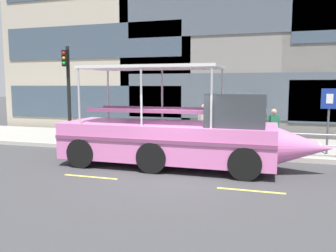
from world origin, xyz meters
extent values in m
plane|color=#3D3D3F|center=(0.00, 0.00, 0.00)|extent=(120.00, 120.00, 0.00)
cube|color=#99968E|center=(0.00, 5.60, 0.09)|extent=(32.00, 4.80, 0.18)
cube|color=#B2ADA3|center=(0.00, 3.11, 0.09)|extent=(32.00, 0.18, 0.18)
cube|color=#DBD64C|center=(-2.40, -0.93, 0.00)|extent=(1.80, 0.12, 0.01)
cube|color=#DBD64C|center=(2.40, -0.93, 0.00)|extent=(1.80, 0.12, 0.01)
cube|color=#3D4C5B|center=(-7.66, 8.37, 1.78)|extent=(11.38, 0.06, 1.96)
cube|color=#3D4C5B|center=(-7.66, 8.37, 5.35)|extent=(11.38, 0.06, 1.96)
cube|color=#4C5660|center=(1.39, 8.37, 2.22)|extent=(12.96, 0.06, 2.44)
cube|color=#4C5660|center=(1.39, 8.37, 6.65)|extent=(12.96, 0.06, 2.44)
cylinder|color=#9EA0A8|center=(-0.63, 3.45, 1.00)|extent=(11.80, 0.07, 0.07)
cylinder|color=#9EA0A8|center=(-0.63, 3.45, 0.59)|extent=(11.80, 0.06, 0.06)
cylinder|color=#9EA0A8|center=(-6.53, 3.45, 0.59)|extent=(0.09, 0.09, 0.82)
cylinder|color=#9EA0A8|center=(-4.56, 3.45, 0.59)|extent=(0.09, 0.09, 0.82)
cylinder|color=#9EA0A8|center=(-2.60, 3.45, 0.59)|extent=(0.09, 0.09, 0.82)
cylinder|color=#9EA0A8|center=(-0.63, 3.45, 0.59)|extent=(0.09, 0.09, 0.82)
cylinder|color=#9EA0A8|center=(1.33, 3.45, 0.59)|extent=(0.09, 0.09, 0.82)
cylinder|color=#9EA0A8|center=(3.30, 3.45, 0.59)|extent=(0.09, 0.09, 0.82)
cylinder|color=black|center=(-6.10, 3.74, 2.36)|extent=(0.16, 0.16, 4.37)
cube|color=black|center=(-6.10, 3.54, 4.00)|extent=(0.24, 0.20, 0.72)
sphere|color=red|center=(-6.10, 3.43, 4.22)|extent=(0.14, 0.14, 0.14)
sphere|color=gold|center=(-6.10, 3.43, 4.00)|extent=(0.14, 0.14, 0.14)
sphere|color=green|center=(-6.10, 3.43, 3.78)|extent=(0.14, 0.14, 0.14)
cylinder|color=#4C4F54|center=(4.92, 4.07, 1.41)|extent=(0.08, 0.08, 2.47)
cube|color=navy|center=(4.92, 4.02, 2.30)|extent=(0.60, 0.04, 0.76)
cube|color=white|center=(4.92, 4.00, 2.30)|extent=(0.24, 0.01, 0.36)
cube|color=pink|center=(-0.57, 1.19, 0.89)|extent=(7.28, 2.45, 1.23)
cone|color=pink|center=(3.89, 1.19, 0.89)|extent=(1.64, 1.17, 1.17)
cylinder|color=pink|center=(-4.21, 1.19, 0.89)|extent=(0.36, 1.17, 1.17)
cube|color=#783F64|center=(-0.57, -0.06, 1.04)|extent=(7.28, 0.04, 0.12)
sphere|color=white|center=(4.30, 1.19, 0.94)|extent=(0.22, 0.22, 0.22)
cube|color=#33383D|center=(1.80, 1.19, 2.02)|extent=(1.82, 2.06, 1.03)
cube|color=silver|center=(-1.12, 1.19, 3.41)|extent=(4.73, 2.26, 0.10)
cylinder|color=#B2B2B7|center=(1.13, 2.27, 2.43)|extent=(0.07, 0.07, 1.85)
cylinder|color=#B2B2B7|center=(1.13, 0.11, 2.43)|extent=(0.07, 0.07, 1.85)
cylinder|color=#B2B2B7|center=(-1.12, 2.27, 2.43)|extent=(0.07, 0.07, 1.85)
cylinder|color=#B2B2B7|center=(-1.12, 0.11, 2.43)|extent=(0.07, 0.07, 1.85)
cylinder|color=#B2B2B7|center=(-3.36, 2.27, 2.43)|extent=(0.07, 0.07, 1.85)
cylinder|color=#B2B2B7|center=(-3.36, 0.11, 2.43)|extent=(0.07, 0.07, 1.85)
cube|color=#783F64|center=(-1.12, 1.78, 1.96)|extent=(4.35, 0.28, 0.12)
cube|color=#783F64|center=(-1.12, 0.60, 1.96)|extent=(4.35, 0.28, 0.12)
cylinder|color=black|center=(2.16, 2.32, 0.50)|extent=(1.00, 0.28, 1.00)
cylinder|color=black|center=(2.16, 0.06, 0.50)|extent=(1.00, 0.28, 1.00)
cylinder|color=black|center=(-0.75, 2.32, 0.50)|extent=(1.00, 0.28, 1.00)
cylinder|color=black|center=(-0.75, 0.06, 0.50)|extent=(1.00, 0.28, 1.00)
cylinder|color=black|center=(-3.30, 2.32, 0.50)|extent=(1.00, 0.28, 1.00)
cylinder|color=black|center=(-3.30, 0.06, 0.50)|extent=(1.00, 0.28, 1.00)
cylinder|color=black|center=(3.02, 4.46, 0.60)|extent=(0.11, 0.11, 0.83)
cylinder|color=black|center=(2.87, 4.39, 0.60)|extent=(0.11, 0.11, 0.83)
cube|color=#236B47|center=(2.94, 4.42, 1.31)|extent=(0.36, 0.29, 0.59)
cylinder|color=#236B47|center=(3.13, 4.50, 1.28)|extent=(0.07, 0.07, 0.53)
cylinder|color=#236B47|center=(2.75, 4.35, 1.28)|extent=(0.07, 0.07, 0.53)
sphere|color=tan|center=(2.94, 4.42, 1.74)|extent=(0.23, 0.23, 0.23)
cylinder|color=black|center=(0.03, 5.07, 0.62)|extent=(0.11, 0.11, 0.88)
cylinder|color=black|center=(-0.14, 5.02, 0.62)|extent=(0.11, 0.11, 0.88)
cube|color=#B7B2A8|center=(-0.05, 5.05, 1.38)|extent=(0.37, 0.28, 0.63)
cylinder|color=#B7B2A8|center=(0.16, 5.11, 1.35)|extent=(0.08, 0.08, 0.56)
cylinder|color=#B7B2A8|center=(-0.26, 4.99, 1.35)|extent=(0.08, 0.08, 0.56)
sphere|color=tan|center=(-0.05, 5.05, 1.84)|extent=(0.24, 0.24, 0.24)
camera|label=1|loc=(2.89, -10.13, 2.81)|focal=36.88mm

